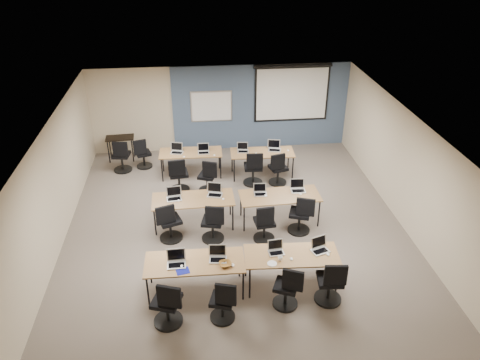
{
  "coord_description": "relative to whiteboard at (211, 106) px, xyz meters",
  "views": [
    {
      "loc": [
        -0.91,
        -9.29,
        6.46
      ],
      "look_at": [
        0.15,
        0.4,
        1.05
      ],
      "focal_mm": 35.0,
      "sensor_mm": 36.0,
      "label": 1
    }
  ],
  "objects": [
    {
      "name": "laptop_9",
      "position": [
        -0.34,
        -1.75,
        -0.66
      ],
      "size": [
        0.32,
        0.27,
        0.24
      ],
      "rotation": [
        0.0,
        0.0,
        -0.0
      ],
      "color": "#A1A2AC",
      "rests_on": "training_table_back_left"
    },
    {
      "name": "laptop_2",
      "position": [
        0.89,
        -6.45,
        -0.66
      ],
      "size": [
        0.3,
        0.26,
        0.23
      ],
      "rotation": [
        0.0,
        0.0,
        0.09
      ],
      "color": "silver",
      "rests_on": "training_table_front_right"
    },
    {
      "name": "task_chair_0",
      "position": [
        -1.22,
        -7.41,
        -1.03
      ],
      "size": [
        0.56,
        0.54,
        1.02
      ],
      "rotation": [
        0.0,
        0.0,
        -0.34
      ],
      "color": "black",
      "rests_on": "floor"
    },
    {
      "name": "wall_back",
      "position": [
        0.3,
        0.07,
        -0.1
      ],
      "size": [
        8.0,
        0.04,
        2.7
      ],
      "primitive_type": "cube",
      "color": "beige",
      "rests_on": "ground"
    },
    {
      "name": "task_chair_7",
      "position": [
        1.79,
        -4.83,
        -1.03
      ],
      "size": [
        0.55,
        0.53,
        1.01
      ],
      "rotation": [
        0.0,
        0.0,
        -0.34
      ],
      "color": "black",
      "rests_on": "floor"
    },
    {
      "name": "utility_table",
      "position": [
        -2.82,
        -0.46,
        -0.81
      ],
      "size": [
        0.83,
        0.46,
        0.75
      ],
      "rotation": [
        0.0,
        0.0,
        0.07
      ],
      "color": "black",
      "rests_on": "floor"
    },
    {
      "name": "task_chair_8",
      "position": [
        -1.06,
        -2.6,
        -1.03
      ],
      "size": [
        0.55,
        0.55,
        1.03
      ],
      "rotation": [
        0.0,
        0.0,
        0.11
      ],
      "color": "black",
      "rests_on": "floor"
    },
    {
      "name": "mouse_4",
      "position": [
        -1.03,
        -4.3,
        -0.71
      ],
      "size": [
        0.08,
        0.11,
        0.03
      ],
      "primitive_type": "ellipsoid",
      "rotation": [
        0.0,
        0.0,
        -0.19
      ],
      "color": "white",
      "rests_on": "training_table_mid_left"
    },
    {
      "name": "task_chair_9",
      "position": [
        -0.27,
        -2.7,
        -1.05
      ],
      "size": [
        0.5,
        0.48,
        0.97
      ],
      "rotation": [
        0.0,
        0.0,
        -0.36
      ],
      "color": "black",
      "rests_on": "floor"
    },
    {
      "name": "laptop_5",
      "position": [
        -0.17,
        -4.09,
        -0.65
      ],
      "size": [
        0.35,
        0.3,
        0.27
      ],
      "rotation": [
        0.0,
        0.0,
        -0.26
      ],
      "color": "#AAAAAC",
      "rests_on": "training_table_mid_left"
    },
    {
      "name": "laptop_11",
      "position": [
        1.68,
        -1.79,
        -0.65
      ],
      "size": [
        0.36,
        0.31,
        0.27
      ],
      "rotation": [
        0.0,
        0.0,
        -0.22
      ],
      "color": "#AFAFB0",
      "rests_on": "training_table_back_right"
    },
    {
      "name": "mouse_9",
      "position": [
        -0.05,
        -1.98,
        -0.71
      ],
      "size": [
        0.08,
        0.1,
        0.03
      ],
      "primitive_type": "ellipsoid",
      "rotation": [
        0.0,
        0.0,
        0.34
      ],
      "color": "white",
      "rests_on": "training_table_back_left"
    },
    {
      "name": "wall_front",
      "position": [
        0.3,
        -8.93,
        -0.1
      ],
      "size": [
        8.0,
        0.04,
        2.7
      ],
      "primitive_type": "cube",
      "color": "beige",
      "rests_on": "ground"
    },
    {
      "name": "training_table_back_right",
      "position": [
        1.32,
        -1.91,
        -0.77
      ],
      "size": [
        1.79,
        0.74,
        0.73
      ],
      "rotation": [
        0.0,
        0.0,
        -0.04
      ],
      "color": "brown",
      "rests_on": "floor"
    },
    {
      "name": "spare_chair_a",
      "position": [
        -2.12,
        -1.07,
        -1.06
      ],
      "size": [
        0.48,
        0.46,
        0.95
      ],
      "rotation": [
        0.0,
        0.0,
        0.3
      ],
      "color": "black",
      "rests_on": "floor"
    },
    {
      "name": "laptop_7",
      "position": [
        1.85,
        -4.11,
        -0.66
      ],
      "size": [
        0.35,
        0.3,
        0.26
      ],
      "rotation": [
        0.0,
        0.0,
        -0.03
      ],
      "color": "#B1B1B8",
      "rests_on": "training_table_mid_right"
    },
    {
      "name": "task_chair_6",
      "position": [
        0.89,
        -5.07,
        -1.05
      ],
      "size": [
        0.5,
        0.5,
        0.98
      ],
      "rotation": [
        0.0,
        0.0,
        0.1
      ],
      "color": "black",
      "rests_on": "floor"
    },
    {
      "name": "training_table_mid_left",
      "position": [
        -0.69,
        -4.24,
        -0.76
      ],
      "size": [
        1.93,
        0.8,
        0.73
      ],
      "rotation": [
        0.0,
        0.0,
        0.02
      ],
      "color": "brown",
      "rests_on": "floor"
    },
    {
      "name": "mouse_6",
      "position": [
        1.03,
        -4.31,
        -0.71
      ],
      "size": [
        0.08,
        0.11,
        0.04
      ],
      "primitive_type": "ellipsoid",
      "rotation": [
        0.0,
        0.0,
        -0.17
      ],
      "color": "white",
      "rests_on": "training_table_mid_right"
    },
    {
      "name": "blue_accent_panel",
      "position": [
        1.55,
        0.04,
        -0.1
      ],
      "size": [
        5.5,
        0.04,
        2.7
      ],
      "primitive_type": "cube",
      "color": "#3D5977",
      "rests_on": "wall_back"
    },
    {
      "name": "mouse_7",
      "position": [
        1.87,
        -4.32,
        -0.71
      ],
      "size": [
        0.08,
        0.1,
        0.03
      ],
      "primitive_type": "ellipsoid",
      "rotation": [
        0.0,
        0.0,
        -0.21
      ],
      "color": "white",
      "rests_on": "training_table_mid_right"
    },
    {
      "name": "task_chair_1",
      "position": [
        -0.23,
        -7.42,
        -1.06
      ],
      "size": [
        0.48,
        0.47,
        0.95
      ],
      "rotation": [
        0.0,
        0.0,
        -0.29
      ],
      "color": "black",
      "rests_on": "floor"
    },
    {
      "name": "mouse_1",
      "position": [
        0.01,
        -6.78,
        -0.71
      ],
      "size": [
        0.07,
        0.11,
        0.04
      ],
      "primitive_type": "ellipsoid",
      "rotation": [
        0.0,
        0.0,
        0.12
      ],
      "color": "white",
      "rests_on": "training_table_front_left"
    },
    {
      "name": "training_table_front_right",
      "position": [
        1.19,
        -6.57,
        -0.76
      ],
      "size": [
        1.85,
        0.77,
        0.73
      ],
      "rotation": [
        0.0,
        0.0,
        -0.06
      ],
      "color": "olive",
      "rests_on": "floor"
    },
    {
      "name": "ceiling",
      "position": [
        0.3,
        -4.43,
        1.25
      ],
      "size": [
        8.0,
        9.0,
        0.02
      ],
      "primitive_type": "cube",
      "color": "white",
      "rests_on": "ground"
    },
    {
      "name": "snack_bowl",
      "position": [
        -0.13,
        -6.75,
        -0.69
      ],
      "size": [
        0.29,
        0.29,
        0.06
      ],
      "primitive_type": "imported",
      "rotation": [
        0.0,
        0.0,
        0.15
      ],
      "color": "brown",
      "rests_on": "training_table_front_left"
    },
    {
      "name": "training_table_mid_right",
      "position": [
        1.37,
        -4.3,
        -0.76
      ],
      "size": [
        1.91,
        0.8,
        0.73
      ],
      "rotation": [
        0.0,
        0.0,
        0.03
      ],
      "color": "brown",
      "rests_on": "floor"
    },
    {
      "name": "training_table_back_left",
      "position": [
        -0.7,
        -1.69,
        -0.77
      ],
      "size": [
        1.76,
        0.73,
        0.73
      ],
      "rotation": [
        0.0,
        0.0,
        -0.03
      ],
      "color": "brown",
      "rests_on": "floor"
    },
    {
      "name": "spare_chair_b",
      "position": [
        -2.71,
        -1.24,
        -1.03
      ],
      "size": [
        0.53,
        0.53,
        1.01
      ],
      "rotation": [
        0.0,
        0.0,
        -0.15
      ],
      "color": "black",
      "rests_on": "floor"
    },
    {
      "name": "coffee_cup",
      "position": [
        0.93,
        -6.73,
        -0.67
      ],
      "size": [
        0.09,
        0.09,
        0.07
      ],
      "primitive_type": "imported",
      "rotation": [
        0.0,
        0.0,
        -0.25
      ],
      "color": "white",
      "rests_on": "snack_plate"
    },
    {
      "name": "laptop_8",
      "position": [
        -1.09,
        -1.65,
        -0.66
      ],
      "size": [
        0.34,
        0.29,
        0.26
      ],
      "rotation": [
        0.0,
        0.0,
        -0.26
      ],
      "color": "silver",
      "rests_on": "training_table_back_left"
    },
    {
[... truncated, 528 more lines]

